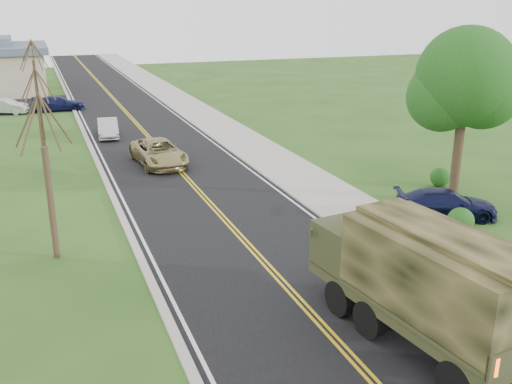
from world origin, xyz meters
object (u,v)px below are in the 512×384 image
military_truck (423,276)px  suv_champagne (159,153)px  pickup_navy (446,204)px  sedan_silver (108,128)px

military_truck → suv_champagne: bearing=90.5°
pickup_navy → sedan_silver: bearing=50.5°
military_truck → pickup_navy: size_ratio=1.66×
sedan_silver → pickup_navy: bearing=-56.3°
military_truck → pickup_navy: 10.44m
suv_champagne → pickup_navy: suv_champagne is taller
pickup_navy → suv_champagne: bearing=58.9°
suv_champagne → sedan_silver: suv_champagne is taller
pickup_navy → military_truck: bearing=159.3°
sedan_silver → suv_champagne: bearing=-72.6°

